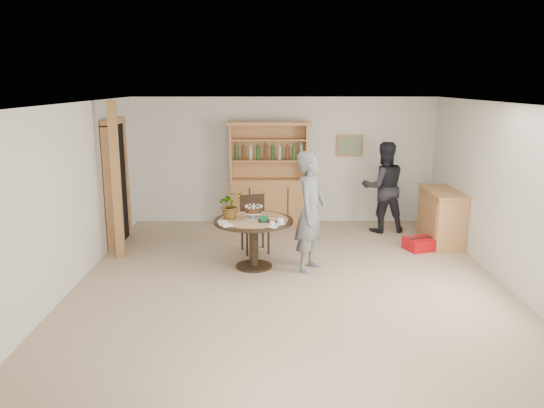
{
  "coord_description": "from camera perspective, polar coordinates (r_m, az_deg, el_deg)",
  "views": [
    {
      "loc": [
        -0.29,
        -7.01,
        2.76
      ],
      "look_at": [
        -0.25,
        0.47,
        1.05
      ],
      "focal_mm": 35.0,
      "sensor_mm": 36.0,
      "label": 1
    }
  ],
  "objects": [
    {
      "name": "ground",
      "position": [
        7.54,
        1.95,
        -8.61
      ],
      "size": [
        7.0,
        7.0,
        0.0
      ],
      "primitive_type": "plane",
      "color": "tan",
      "rests_on": "ground"
    },
    {
      "name": "room_shell",
      "position": [
        7.1,
        2.08,
        4.6
      ],
      "size": [
        6.04,
        7.04,
        2.52
      ],
      "color": "white",
      "rests_on": "ground"
    },
    {
      "name": "doorway",
      "position": [
        9.53,
        -16.41,
        2.36
      ],
      "size": [
        0.13,
        1.1,
        2.18
      ],
      "color": "black",
      "rests_on": "ground"
    },
    {
      "name": "pine_post",
      "position": [
        8.69,
        -16.41,
        2.34
      ],
      "size": [
        0.12,
        0.12,
        2.5
      ],
      "primitive_type": "cube",
      "color": "tan",
      "rests_on": "ground"
    },
    {
      "name": "hutch",
      "position": [
        10.46,
        -0.34,
        1.46
      ],
      "size": [
        1.62,
        0.54,
        2.04
      ],
      "color": "tan",
      "rests_on": "ground"
    },
    {
      "name": "sideboard",
      "position": [
        9.78,
        17.77,
        -1.28
      ],
      "size": [
        0.54,
        1.26,
        0.94
      ],
      "color": "tan",
      "rests_on": "ground"
    },
    {
      "name": "dining_table",
      "position": [
        8.03,
        -1.98,
        -2.71
      ],
      "size": [
        1.2,
        1.2,
        0.76
      ],
      "color": "black",
      "rests_on": "ground"
    },
    {
      "name": "dining_chair",
      "position": [
        8.84,
        -1.96,
        -1.7
      ],
      "size": [
        0.52,
        0.52,
        0.95
      ],
      "rotation": [
        0.0,
        0.0,
        0.27
      ],
      "color": "black",
      "rests_on": "ground"
    },
    {
      "name": "birthday_cake",
      "position": [
        8.0,
        -1.98,
        -0.7
      ],
      "size": [
        0.3,
        0.3,
        0.2
      ],
      "color": "white",
      "rests_on": "dining_table"
    },
    {
      "name": "flower_vase",
      "position": [
        8.0,
        -4.49,
        -0.09
      ],
      "size": [
        0.47,
        0.44,
        0.42
      ],
      "primitive_type": "imported",
      "rotation": [
        0.0,
        0.0,
        0.35
      ],
      "color": "#3F7233",
      "rests_on": "dining_table"
    },
    {
      "name": "gift_tray",
      "position": [
        7.86,
        -0.45,
        -1.68
      ],
      "size": [
        0.3,
        0.2,
        0.08
      ],
      "color": "black",
      "rests_on": "dining_table"
    },
    {
      "name": "coffee_cup_a",
      "position": [
        7.7,
        0.93,
        -1.88
      ],
      "size": [
        0.15,
        0.15,
        0.09
      ],
      "color": "white",
      "rests_on": "dining_table"
    },
    {
      "name": "coffee_cup_b",
      "position": [
        7.54,
        0.04,
        -2.24
      ],
      "size": [
        0.15,
        0.15,
        0.08
      ],
      "color": "white",
      "rests_on": "dining_table"
    },
    {
      "name": "napkins",
      "position": [
        7.7,
        -5.11,
        -2.11
      ],
      "size": [
        0.24,
        0.33,
        0.03
      ],
      "color": "white",
      "rests_on": "dining_table"
    },
    {
      "name": "teen_boy",
      "position": [
        7.88,
        4.18,
        -0.83
      ],
      "size": [
        0.65,
        0.77,
        1.8
      ],
      "primitive_type": "imported",
      "rotation": [
        0.0,
        0.0,
        1.17
      ],
      "color": "slate",
      "rests_on": "ground"
    },
    {
      "name": "adult_person",
      "position": [
        10.16,
        11.9,
        1.79
      ],
      "size": [
        0.89,
        0.73,
        1.71
      ],
      "primitive_type": "imported",
      "rotation": [
        0.0,
        0.0,
        3.25
      ],
      "color": "black",
      "rests_on": "ground"
    },
    {
      "name": "red_suitcase",
      "position": [
        9.38,
        15.96,
        -4.1
      ],
      "size": [
        0.7,
        0.57,
        0.21
      ],
      "rotation": [
        0.0,
        0.0,
        0.33
      ],
      "color": "red",
      "rests_on": "ground"
    }
  ]
}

